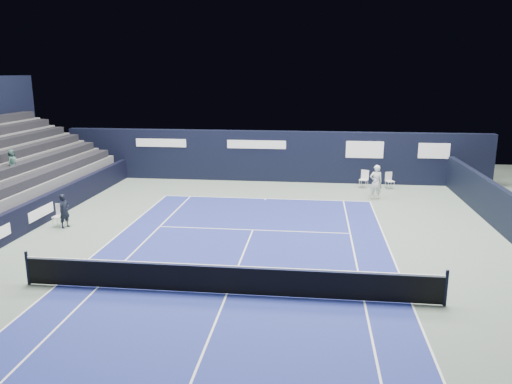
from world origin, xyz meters
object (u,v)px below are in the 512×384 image
tennis_player (376,182)px  folding_chair_back_a (364,178)px  line_judge_chair (59,214)px  folding_chair_back_b (389,179)px  tennis_net (227,279)px

tennis_player → folding_chair_back_a: bearing=97.6°
tennis_player → line_judge_chair: bearing=-155.1°
tennis_player → folding_chair_back_b: bearing=67.2°
line_judge_chair → tennis_net: (8.47, -5.96, -0.06)m
folding_chair_back_a → tennis_player: tennis_player is taller
tennis_player → tennis_net: bearing=-114.8°
folding_chair_back_b → line_judge_chair: bearing=-170.5°
folding_chair_back_b → line_judge_chair: (-15.35, -9.17, 0.02)m
folding_chair_back_a → tennis_player: 2.68m
tennis_net → tennis_player: size_ratio=7.02×
folding_chair_back_b → tennis_player: size_ratio=0.53×
line_judge_chair → tennis_net: tennis_net is taller
folding_chair_back_b → tennis_player: tennis_player is taller
folding_chair_back_b → tennis_net: bearing=-135.8°
folding_chair_back_b → tennis_player: (-1.07, -2.54, 0.37)m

